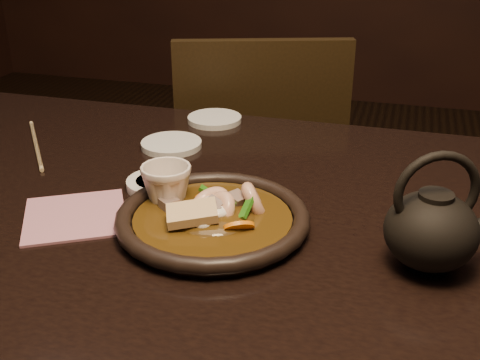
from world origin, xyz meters
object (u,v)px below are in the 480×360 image
(chair, at_px, (257,184))
(plate, at_px, (213,219))
(tea_cup, at_px, (167,186))
(table, at_px, (190,266))
(teapot, at_px, (432,227))

(chair, relative_size, plate, 3.34)
(tea_cup, bearing_deg, table, -31.21)
(chair, distance_m, teapot, 0.88)
(tea_cup, bearing_deg, teapot, -8.89)
(tea_cup, bearing_deg, plate, -24.40)
(chair, relative_size, tea_cup, 12.19)
(teapot, bearing_deg, plate, 153.23)
(chair, bearing_deg, plate, 80.99)
(chair, distance_m, plate, 0.76)
(plate, bearing_deg, tea_cup, 155.60)
(tea_cup, distance_m, teapot, 0.36)
(table, bearing_deg, teapot, -5.72)
(teapot, bearing_deg, tea_cup, 148.39)
(plate, relative_size, tea_cup, 3.65)
(table, height_order, tea_cup, tea_cup)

